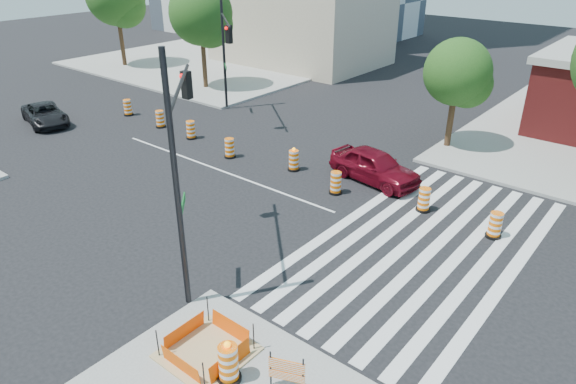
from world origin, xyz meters
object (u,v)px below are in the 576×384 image
(red_coupe, at_px, (375,166))
(signal_pole_se, at_px, (180,143))
(dark_suv, at_px, (45,114))
(signal_pole_nw, at_px, (225,41))

(red_coupe, relative_size, signal_pole_se, 0.58)
(red_coupe, height_order, signal_pole_se, signal_pole_se)
(dark_suv, relative_size, signal_pole_nw, 0.57)
(red_coupe, xyz_separation_m, signal_pole_se, (-0.86, -10.41, 3.98))
(red_coupe, xyz_separation_m, dark_suv, (-19.85, -5.55, -0.16))
(signal_pole_nw, bearing_deg, red_coupe, 27.64)
(dark_suv, bearing_deg, red_coupe, -59.90)
(signal_pole_se, distance_m, signal_pole_nw, 17.39)
(red_coupe, distance_m, signal_pole_se, 11.18)
(red_coupe, bearing_deg, dark_suv, 113.93)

